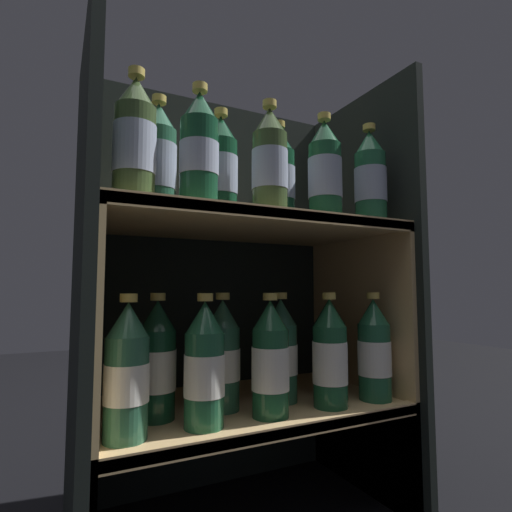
% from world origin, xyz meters
% --- Properties ---
extents(fridge_back_wall, '(0.69, 0.02, 1.00)m').
position_xyz_m(fridge_back_wall, '(0.00, 0.38, 0.50)').
color(fridge_back_wall, black).
rests_on(fridge_back_wall, ground_plane).
extents(fridge_side_left, '(0.02, 0.41, 1.00)m').
position_xyz_m(fridge_side_left, '(-0.34, 0.19, 0.50)').
color(fridge_side_left, black).
rests_on(fridge_side_left, ground_plane).
extents(fridge_side_right, '(0.02, 0.41, 1.00)m').
position_xyz_m(fridge_side_right, '(0.34, 0.19, 0.50)').
color(fridge_side_right, black).
rests_on(fridge_side_right, ground_plane).
extents(shelf_lower, '(0.65, 0.37, 0.25)m').
position_xyz_m(shelf_lower, '(0.00, 0.18, 0.20)').
color(shelf_lower, tan).
rests_on(shelf_lower, ground_plane).
extents(shelf_upper, '(0.65, 0.37, 0.64)m').
position_xyz_m(shelf_upper, '(0.00, 0.18, 0.46)').
color(shelf_upper, tan).
rests_on(shelf_upper, ground_plane).
extents(bottle_upper_front_0, '(0.07, 0.07, 0.24)m').
position_xyz_m(bottle_upper_front_0, '(-0.26, 0.07, 0.75)').
color(bottle_upper_front_0, '#384C28').
rests_on(bottle_upper_front_0, shelf_upper).
extents(bottle_upper_front_1, '(0.07, 0.07, 0.24)m').
position_xyz_m(bottle_upper_front_1, '(-0.15, 0.07, 0.75)').
color(bottle_upper_front_1, '#144228').
rests_on(bottle_upper_front_1, shelf_upper).
extents(bottle_upper_front_2, '(0.07, 0.07, 0.24)m').
position_xyz_m(bottle_upper_front_2, '(-0.00, 0.07, 0.75)').
color(bottle_upper_front_2, '#384C28').
rests_on(bottle_upper_front_2, shelf_upper).
extents(bottle_upper_front_3, '(0.07, 0.07, 0.24)m').
position_xyz_m(bottle_upper_front_3, '(0.14, 0.07, 0.75)').
color(bottle_upper_front_3, '#194C2D').
rests_on(bottle_upper_front_3, shelf_upper).
extents(bottle_upper_front_4, '(0.07, 0.07, 0.24)m').
position_xyz_m(bottle_upper_front_4, '(0.26, 0.07, 0.75)').
color(bottle_upper_front_4, '#1E5638').
rests_on(bottle_upper_front_4, shelf_upper).
extents(bottle_upper_back_0, '(0.07, 0.07, 0.24)m').
position_xyz_m(bottle_upper_back_0, '(-0.21, 0.15, 0.75)').
color(bottle_upper_back_0, '#285B42').
rests_on(bottle_upper_back_0, shelf_upper).
extents(bottle_upper_back_1, '(0.07, 0.07, 0.24)m').
position_xyz_m(bottle_upper_back_1, '(-0.07, 0.15, 0.75)').
color(bottle_upper_back_1, '#144228').
rests_on(bottle_upper_back_1, shelf_upper).
extents(bottle_upper_back_2, '(0.07, 0.07, 0.24)m').
position_xyz_m(bottle_upper_back_2, '(0.07, 0.15, 0.75)').
color(bottle_upper_back_2, '#144228').
rests_on(bottle_upper_back_2, shelf_upper).
extents(bottle_upper_back_3, '(0.07, 0.07, 0.24)m').
position_xyz_m(bottle_upper_back_3, '(0.20, 0.15, 0.75)').
color(bottle_upper_back_3, '#285B42').
rests_on(bottle_upper_back_3, shelf_upper).
extents(bottle_lower_front_0, '(0.07, 0.07, 0.24)m').
position_xyz_m(bottle_lower_front_0, '(-0.27, 0.07, 0.36)').
color(bottle_lower_front_0, '#285B42').
rests_on(bottle_lower_front_0, shelf_lower).
extents(bottle_lower_front_1, '(0.07, 0.07, 0.24)m').
position_xyz_m(bottle_lower_front_1, '(-0.13, 0.07, 0.35)').
color(bottle_lower_front_1, '#1E5638').
rests_on(bottle_lower_front_1, shelf_lower).
extents(bottle_lower_front_2, '(0.07, 0.07, 0.24)m').
position_xyz_m(bottle_lower_front_2, '(-0.00, 0.07, 0.35)').
color(bottle_lower_front_2, '#194C2D').
rests_on(bottle_lower_front_2, shelf_lower).
extents(bottle_lower_front_3, '(0.07, 0.07, 0.24)m').
position_xyz_m(bottle_lower_front_3, '(0.14, 0.07, 0.35)').
color(bottle_lower_front_3, '#194C2D').
rests_on(bottle_lower_front_3, shelf_lower).
extents(bottle_lower_front_4, '(0.07, 0.07, 0.24)m').
position_xyz_m(bottle_lower_front_4, '(0.26, 0.07, 0.35)').
color(bottle_lower_front_4, '#1E5638').
rests_on(bottle_lower_front_4, shelf_lower).
extents(bottle_lower_back_0, '(0.07, 0.07, 0.24)m').
position_xyz_m(bottle_lower_back_0, '(-0.20, 0.15, 0.35)').
color(bottle_lower_back_0, '#144228').
rests_on(bottle_lower_back_0, shelf_lower).
extents(bottle_lower_back_1, '(0.07, 0.07, 0.24)m').
position_xyz_m(bottle_lower_back_1, '(-0.07, 0.15, 0.36)').
color(bottle_lower_back_1, '#285B42').
rests_on(bottle_lower_back_1, shelf_lower).
extents(bottle_lower_back_2, '(0.07, 0.07, 0.24)m').
position_xyz_m(bottle_lower_back_2, '(0.07, 0.15, 0.36)').
color(bottle_lower_back_2, '#285B42').
rests_on(bottle_lower_back_2, shelf_lower).
extents(bottle_lower_back_3, '(0.07, 0.07, 0.24)m').
position_xyz_m(bottle_lower_back_3, '(0.20, 0.15, 0.35)').
color(bottle_lower_back_3, '#194C2D').
rests_on(bottle_lower_back_3, shelf_lower).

